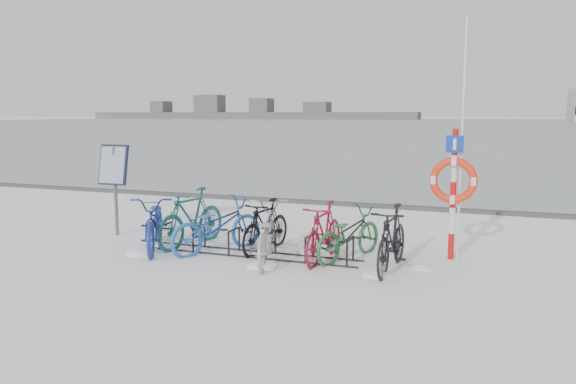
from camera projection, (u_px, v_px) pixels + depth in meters
The scene contains 16 objects.
ground at pixel (252, 255), 10.07m from camera, with size 900.00×900.00×0.00m, color white.
ice_sheet at pixel (481, 123), 154.06m from camera, with size 400.00×298.00×0.02m, color #939EA6.
quay_edge at pixel (339, 204), 15.55m from camera, with size 400.00×0.25×0.10m, color #3F3F42.
bike_rack at pixel (252, 245), 10.05m from camera, with size 4.00×0.48×0.46m.
info_board at pixel (114, 170), 11.53m from camera, with size 0.64×0.26×1.90m.
lifebuoy_station at pixel (454, 181), 9.56m from camera, with size 0.79×0.23×4.12m.
shoreline at pixel (240, 114), 293.14m from camera, with size 180.00×12.00×9.50m.
bike_0 at pixel (156, 220), 10.48m from camera, with size 0.72×2.07×1.08m, color navy.
bike_1 at pixel (192, 216), 10.76m from camera, with size 0.54×1.90×1.14m, color #1D585A.
bike_2 at pixel (217, 224), 10.29m from camera, with size 0.68×1.97×1.03m, color blue.
bike_3 at pixel (266, 224), 10.33m from camera, with size 0.47×1.65×0.99m, color black.
bike_4 at pixel (266, 232), 9.58m from camera, with size 0.69×1.98×1.04m, color #9B9FA2.
bike_5 at pixel (324, 230), 9.66m from camera, with size 0.49×1.75×1.05m, color maroon.
bike_6 at pixel (349, 232), 9.79m from camera, with size 0.63×1.80×0.95m, color #2C6638.
bike_7 at pixel (392, 237), 9.04m from camera, with size 0.51×1.82×1.09m, color black.
snow_drifts at pixel (243, 260), 9.76m from camera, with size 5.75×1.51×0.22m.
Camera 1 is at (4.01, -8.99, 2.51)m, focal length 35.00 mm.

